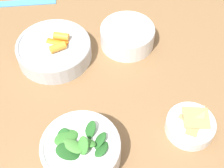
{
  "coord_description": "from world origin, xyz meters",
  "views": [
    {
      "loc": [
        -0.03,
        -0.5,
        1.37
      ],
      "look_at": [
        0.09,
        -0.05,
        0.77
      ],
      "focal_mm": 50.0,
      "sensor_mm": 36.0,
      "label": 1
    }
  ],
  "objects": [
    {
      "name": "bowl_carrots",
      "position": [
        -0.03,
        0.11,
        0.77
      ],
      "size": [
        0.2,
        0.2,
        0.07
      ],
      "color": "silver",
      "rests_on": "dining_table"
    },
    {
      "name": "dining_table",
      "position": [
        0.0,
        0.0,
        0.64
      ],
      "size": [
        1.35,
        0.9,
        0.74
      ],
      "color": "olive",
      "rests_on": "ground_plane"
    },
    {
      "name": "ruler",
      "position": [
        -0.14,
        0.38,
        0.74
      ],
      "size": [
        0.32,
        0.08,
        0.0
      ],
      "color": "#4C99E0",
      "rests_on": "dining_table"
    },
    {
      "name": "bowl_greens",
      "position": [
        -0.02,
        -0.2,
        0.78
      ],
      "size": [
        0.17,
        0.17,
        0.1
      ],
      "color": "white",
      "rests_on": "dining_table"
    },
    {
      "name": "bowl_cookies",
      "position": [
        0.24,
        -0.2,
        0.76
      ],
      "size": [
        0.11,
        0.11,
        0.04
      ],
      "color": "white",
      "rests_on": "dining_table"
    },
    {
      "name": "bowl_beans_hotdog",
      "position": [
        0.18,
        0.11,
        0.77
      ],
      "size": [
        0.15,
        0.15,
        0.06
      ],
      "color": "white",
      "rests_on": "dining_table"
    }
  ]
}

